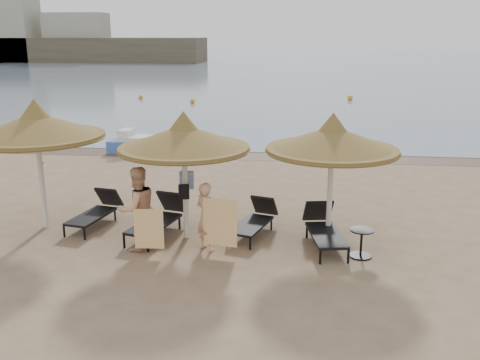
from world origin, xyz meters
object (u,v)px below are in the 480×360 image
object	(u,v)px
lounger_near_left	(160,217)
lounger_near_right	(255,219)
palapa_right	(332,140)
palapa_left	(36,126)
pedal_boat	(134,144)
side_table	(361,244)
person_left	(137,202)
person_right	(206,211)
palapa_center	(184,138)
lounger_far_left	(97,211)
lounger_far_right	(324,228)

from	to	relation	value
lounger_near_left	lounger_near_right	world-z (taller)	lounger_near_left
palapa_right	lounger_near_left	size ratio (longest dim) A/B	1.42
palapa_left	lounger_near_right	distance (m)	5.80
pedal_boat	lounger_near_left	bearing A→B (deg)	-62.25
palapa_left	side_table	bearing A→B (deg)	-6.83
lounger_near_left	person_left	xyz separation A→B (m)	(-0.21, -1.02, 0.71)
palapa_left	person_left	world-z (taller)	palapa_left
person_right	pedal_boat	bearing A→B (deg)	-28.03
lounger_near_right	person_left	distance (m)	2.95
palapa_left	palapa_center	size ratio (longest dim) A/B	1.06
palapa_right	lounger_far_left	xyz separation A→B (m)	(-5.88, 0.33, -2.06)
palapa_center	person_right	xyz separation A→B (m)	(0.63, -0.68, -1.52)
palapa_left	lounger_near_right	size ratio (longest dim) A/B	1.69
lounger_near_left	side_table	distance (m)	4.87
lounger_far_right	pedal_boat	xyz separation A→B (m)	(-7.50, 9.18, -0.06)
lounger_far_right	palapa_right	bearing A→B (deg)	58.10
lounger_near_right	person_right	size ratio (longest dim) A/B	1.05
palapa_left	side_table	xyz separation A→B (m)	(7.81, -0.93, -2.30)
lounger_far_right	person_left	distance (m)	4.33
palapa_left	lounger_near_right	xyz separation A→B (m)	(5.35, 0.18, -2.23)
palapa_center	lounger_near_right	size ratio (longest dim) A/B	1.59
palapa_right	lounger_far_right	world-z (taller)	palapa_right
lounger_far_right	person_right	xyz separation A→B (m)	(-2.65, -0.63, 0.52)
person_left	pedal_boat	xyz separation A→B (m)	(-3.31, 9.97, -0.77)
lounger_far_left	lounger_near_right	distance (m)	4.12
person_right	lounger_near_right	bearing A→B (deg)	-95.87
lounger_near_left	pedal_boat	bearing A→B (deg)	125.15
palapa_right	lounger_far_left	bearing A→B (deg)	176.75
lounger_near_left	pedal_boat	distance (m)	9.62
palapa_center	palapa_right	size ratio (longest dim) A/B	1.00
palapa_right	person_left	world-z (taller)	palapa_right
person_left	person_right	xyz separation A→B (m)	(1.54, 0.16, -0.20)
palapa_left	palapa_center	bearing A→B (deg)	-4.11
lounger_near_right	palapa_right	bearing A→B (deg)	10.41
palapa_left	lounger_far_right	world-z (taller)	palapa_left
lounger_near_left	lounger_near_right	bearing A→B (deg)	20.47
palapa_center	person_right	distance (m)	1.78
lounger_far_right	pedal_boat	distance (m)	11.86
side_table	palapa_center	bearing A→B (deg)	170.72
person_right	lounger_near_left	bearing A→B (deg)	2.99
lounger_far_left	person_right	distance (m)	3.41
lounger_far_left	lounger_near_left	bearing A→B (deg)	-3.03
lounger_near_right	side_table	distance (m)	2.70
side_table	pedal_boat	world-z (taller)	pedal_boat
lounger_far_left	lounger_near_right	bearing A→B (deg)	8.27
palapa_left	palapa_center	xyz separation A→B (m)	(3.72, -0.27, -0.15)
person_left	pedal_boat	bearing A→B (deg)	-114.61
lounger_far_left	person_left	world-z (taller)	person_left
lounger_far_left	person_right	xyz separation A→B (m)	(3.11, -1.28, 0.55)
palapa_center	lounger_far_left	world-z (taller)	palapa_center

